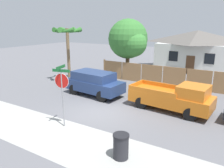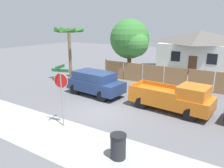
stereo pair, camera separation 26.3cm
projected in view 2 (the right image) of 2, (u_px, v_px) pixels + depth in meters
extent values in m
plane|color=slate|center=(99.00, 111.00, 13.64)|extent=(80.00, 80.00, 0.00)
cube|color=#A3A39E|center=(56.00, 135.00, 10.70)|extent=(36.00, 3.20, 0.01)
cube|color=#997047|center=(115.00, 70.00, 21.82)|extent=(1.96, 0.06, 1.73)
cube|color=#997047|center=(133.00, 72.00, 20.77)|extent=(1.96, 0.06, 1.73)
cube|color=#997047|center=(153.00, 75.00, 19.72)|extent=(1.96, 0.06, 1.73)
cube|color=#997047|center=(175.00, 77.00, 18.67)|extent=(1.96, 0.06, 1.73)
cube|color=#997047|center=(200.00, 81.00, 17.62)|extent=(1.96, 0.06, 1.73)
cube|color=brown|center=(106.00, 68.00, 22.33)|extent=(0.12, 0.12, 1.83)
cube|color=white|center=(198.00, 57.00, 25.64)|extent=(8.34, 5.57, 3.13)
pyramid|color=#5B5651|center=(200.00, 37.00, 25.03)|extent=(9.00, 6.02, 1.46)
cube|color=black|center=(176.00, 56.00, 24.25)|extent=(1.00, 0.04, 1.10)
cube|color=black|center=(212.00, 59.00, 22.32)|extent=(1.00, 0.04, 1.10)
cube|color=brown|center=(192.00, 65.00, 23.50)|extent=(0.90, 0.04, 2.00)
cylinder|color=brown|center=(129.00, 65.00, 22.43)|extent=(0.40, 0.40, 2.38)
sphere|color=#387A33|center=(130.00, 39.00, 21.73)|extent=(3.92, 3.92, 3.92)
sphere|color=#3C8437|center=(135.00, 44.00, 20.98)|extent=(2.55, 2.55, 2.55)
cylinder|color=brown|center=(70.00, 56.00, 20.18)|extent=(0.28, 0.28, 4.91)
cone|color=#2D6B28|center=(76.00, 31.00, 19.15)|extent=(0.44, 1.62, 0.68)
cone|color=#2D6B28|center=(78.00, 31.00, 19.98)|extent=(1.62, 1.19, 0.68)
cone|color=#2D6B28|center=(71.00, 31.00, 20.43)|extent=(1.62, 1.19, 0.68)
cone|color=#2D6B28|center=(62.00, 31.00, 20.04)|extent=(0.44, 1.62, 0.68)
cone|color=#2D6B28|center=(59.00, 31.00, 19.21)|extent=(1.62, 1.19, 0.68)
cone|color=#2D6B28|center=(66.00, 31.00, 18.76)|extent=(1.62, 1.19, 0.68)
cube|color=navy|center=(95.00, 85.00, 16.62)|extent=(4.62, 2.34, 0.80)
cube|color=navy|center=(94.00, 76.00, 16.49)|extent=(3.27, 2.06, 0.64)
cube|color=black|center=(109.00, 79.00, 15.62)|extent=(0.22, 1.70, 0.54)
cylinder|color=black|center=(117.00, 91.00, 16.56)|extent=(0.80, 0.22, 0.80)
cylinder|color=black|center=(102.00, 96.00, 15.25)|extent=(0.80, 0.22, 0.80)
cylinder|color=black|center=(90.00, 85.00, 18.19)|extent=(0.80, 0.22, 0.80)
cylinder|color=black|center=(75.00, 89.00, 16.88)|extent=(0.80, 0.22, 0.80)
cube|color=orange|center=(170.00, 99.00, 13.63)|extent=(5.21, 2.37, 0.79)
cube|color=orange|center=(194.00, 92.00, 12.62)|extent=(1.77, 1.89, 0.68)
cube|color=orange|center=(164.00, 85.00, 14.69)|extent=(3.16, 0.38, 0.27)
cube|color=orange|center=(151.00, 92.00, 13.31)|extent=(3.16, 0.38, 0.27)
cube|color=orange|center=(136.00, 84.00, 14.96)|extent=(0.25, 1.80, 0.27)
cylinder|color=black|center=(199.00, 106.00, 13.45)|extent=(0.77, 0.22, 0.77)
cylinder|color=black|center=(190.00, 115.00, 12.17)|extent=(0.77, 0.22, 0.77)
cylinder|color=black|center=(153.00, 96.00, 15.30)|extent=(0.77, 0.22, 0.77)
cylinder|color=black|center=(141.00, 103.00, 14.02)|extent=(0.77, 0.22, 0.77)
cylinder|color=gray|center=(62.00, 100.00, 11.34)|extent=(0.07, 0.07, 2.93)
cylinder|color=red|center=(61.00, 81.00, 11.06)|extent=(0.73, 0.21, 0.74)
cylinder|color=white|center=(61.00, 81.00, 11.06)|extent=(0.77, 0.21, 0.79)
cube|color=#19602D|center=(60.00, 70.00, 10.92)|extent=(0.94, 0.27, 0.15)
cube|color=#19602D|center=(60.00, 67.00, 10.87)|extent=(0.24, 0.85, 0.15)
cylinder|color=#28282D|center=(118.00, 147.00, 8.79)|extent=(0.62, 0.62, 0.97)
cylinder|color=black|center=(118.00, 136.00, 8.65)|extent=(0.67, 0.67, 0.08)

